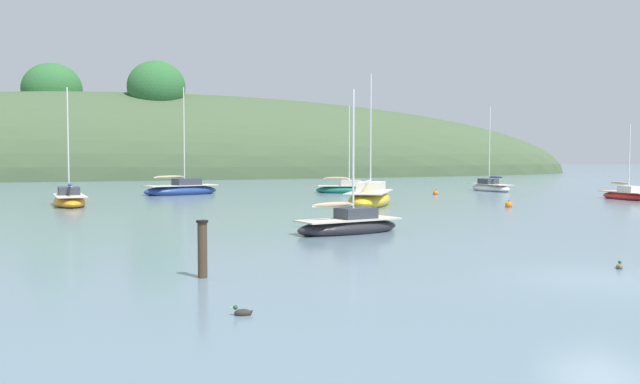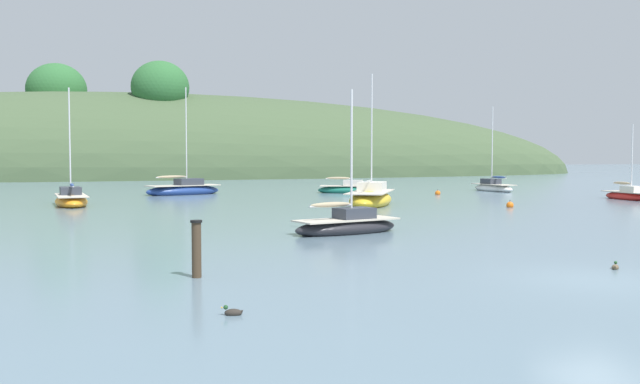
% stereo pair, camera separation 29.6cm
% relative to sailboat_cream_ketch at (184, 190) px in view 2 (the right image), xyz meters
% --- Properties ---
extents(ground_plane, '(400.00, 400.00, 0.00)m').
position_rel_sailboat_cream_ketch_xyz_m(ground_plane, '(3.95, -41.48, -0.40)').
color(ground_plane, slate).
extents(far_shoreline_hill, '(150.00, 36.00, 29.41)m').
position_rel_sailboat_cream_ketch_xyz_m(far_shoreline_hill, '(3.87, 50.09, -0.29)').
color(far_shoreline_hill, '#425638').
rests_on(far_shoreline_hill, ground).
extents(sailboat_cream_ketch, '(6.71, 4.08, 8.87)m').
position_rel_sailboat_cream_ketch_xyz_m(sailboat_cream_ketch, '(0.00, 0.00, 0.00)').
color(sailboat_cream_ketch, navy).
rests_on(sailboat_cream_ketch, ground).
extents(sailboat_grey_yawl, '(1.95, 4.66, 5.52)m').
position_rel_sailboat_cream_ketch_xyz_m(sailboat_grey_yawl, '(28.97, -17.22, -0.09)').
color(sailboat_grey_yawl, red).
rests_on(sailboat_grey_yawl, ground).
extents(sailboat_teal_outer, '(2.28, 5.68, 7.57)m').
position_rel_sailboat_cream_ketch_xyz_m(sailboat_teal_outer, '(-8.46, -9.99, -0.04)').
color(sailboat_teal_outer, orange).
rests_on(sailboat_teal_outer, ground).
extents(sailboat_navy_dinghy, '(5.41, 3.67, 7.50)m').
position_rel_sailboat_cream_ketch_xyz_m(sailboat_navy_dinghy, '(13.45, -2.31, -0.05)').
color(sailboat_navy_dinghy, '#196B56').
rests_on(sailboat_navy_dinghy, ground).
extents(sailboat_orange_cutter, '(1.85, 5.22, 7.70)m').
position_rel_sailboat_cream_ketch_xyz_m(sailboat_orange_cutter, '(26.66, -3.92, -0.05)').
color(sailboat_orange_cutter, white).
rests_on(sailboat_orange_cutter, ground).
extents(sailboat_blue_center, '(4.91, 2.54, 5.91)m').
position_rel_sailboat_cream_ketch_xyz_m(sailboat_blue_center, '(2.08, -29.87, -0.08)').
color(sailboat_blue_center, '#232328').
rests_on(sailboat_blue_center, ground).
extents(sailboat_red_portside, '(6.00, 7.48, 8.54)m').
position_rel_sailboat_cream_ketch_xyz_m(sailboat_red_portside, '(9.36, -15.96, 0.03)').
color(sailboat_red_portside, gold).
rests_on(sailboat_red_portside, ground).
extents(mooring_buoy_outer, '(0.44, 0.44, 0.54)m').
position_rel_sailboat_cream_ketch_xyz_m(mooring_buoy_outer, '(19.18, -7.22, -0.27)').
color(mooring_buoy_outer, orange).
rests_on(mooring_buoy_outer, ground).
extents(mooring_buoy_inner, '(0.44, 0.44, 0.54)m').
position_rel_sailboat_cream_ketch_xyz_m(mooring_buoy_inner, '(16.52, -20.52, -0.27)').
color(mooring_buoy_inner, orange).
rests_on(mooring_buoy_inner, ground).
extents(duck_lead, '(0.42, 0.26, 0.24)m').
position_rel_sailboat_cream_ketch_xyz_m(duck_lead, '(-5.26, -42.02, -0.34)').
color(duck_lead, '#2D2823').
rests_on(duck_lead, ground).
extents(duck_trailing, '(0.37, 0.36, 0.24)m').
position_rel_sailboat_cream_ketch_xyz_m(duck_trailing, '(5.71, -40.31, -0.34)').
color(duck_trailing, brown).
rests_on(duck_trailing, ground).
extents(jetty_piling, '(0.30, 0.30, 1.46)m').
position_rel_sailboat_cream_ketch_xyz_m(jetty_piling, '(-5.25, -37.73, 0.35)').
color(jetty_piling, '#423323').
rests_on(jetty_piling, ground).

